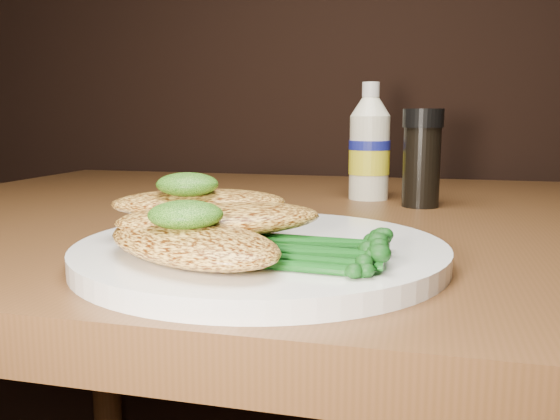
# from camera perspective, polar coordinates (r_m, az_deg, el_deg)

# --- Properties ---
(plate) EXTENTS (0.28, 0.28, 0.01)m
(plate) POSITION_cam_1_polar(r_m,az_deg,el_deg) (0.45, -1.85, -4.10)
(plate) COLOR white
(plate) RESTS_ON dining_table
(chicken_front) EXTENTS (0.18, 0.15, 0.02)m
(chicken_front) POSITION_cam_1_polar(r_m,az_deg,el_deg) (0.40, -8.68, -3.10)
(chicken_front) COLOR #F8BD4F
(chicken_front) RESTS_ON plate
(chicken_mid) EXTENTS (0.17, 0.14, 0.02)m
(chicken_mid) POSITION_cam_1_polar(r_m,az_deg,el_deg) (0.43, -5.79, -0.87)
(chicken_mid) COLOR #F8BD4F
(chicken_mid) RESTS_ON plate
(chicken_back) EXTENTS (0.15, 0.12, 0.02)m
(chicken_back) POSITION_cam_1_polar(r_m,az_deg,el_deg) (0.47, -7.86, 0.70)
(chicken_back) COLOR #F8BD4F
(chicken_back) RESTS_ON plate
(pesto_front) EXTENTS (0.06, 0.05, 0.02)m
(pesto_front) POSITION_cam_1_polar(r_m,az_deg,el_deg) (0.39, -9.20, -0.46)
(pesto_front) COLOR #093207
(pesto_front) RESTS_ON chicken_front
(pesto_back) EXTENTS (0.05, 0.05, 0.02)m
(pesto_back) POSITION_cam_1_polar(r_m,az_deg,el_deg) (0.45, -9.04, 2.49)
(pesto_back) COLOR #093207
(pesto_back) RESTS_ON chicken_back
(broccolini_bundle) EXTENTS (0.16, 0.13, 0.02)m
(broccolini_bundle) POSITION_cam_1_polar(r_m,az_deg,el_deg) (0.40, 2.32, -3.25)
(broccolini_bundle) COLOR #104913
(broccolini_bundle) RESTS_ON plate
(mayo_bottle) EXTENTS (0.06, 0.06, 0.15)m
(mayo_bottle) POSITION_cam_1_polar(r_m,az_deg,el_deg) (0.79, 8.74, 6.65)
(mayo_bottle) COLOR white
(mayo_bottle) RESTS_ON dining_table
(pepper_grinder) EXTENTS (0.05, 0.05, 0.12)m
(pepper_grinder) POSITION_cam_1_polar(r_m,az_deg,el_deg) (0.73, 13.67, 4.93)
(pepper_grinder) COLOR black
(pepper_grinder) RESTS_ON dining_table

